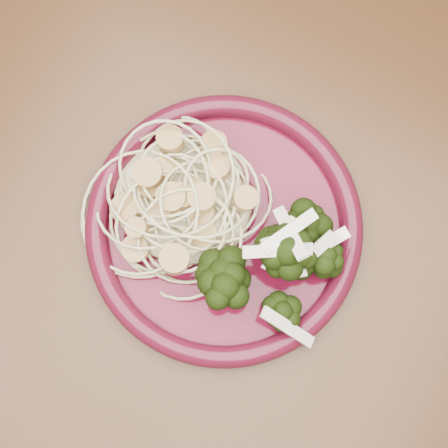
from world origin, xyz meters
TOP-DOWN VIEW (x-y plane):
  - dining_table at (0.00, 0.00)m, footprint 1.20×0.80m
  - dinner_plate at (0.09, 0.08)m, footprint 0.26×0.26m
  - spaghetti_pile at (0.05, 0.08)m, footprint 0.13×0.12m
  - scallop_cluster at (0.05, 0.08)m, footprint 0.12×0.12m
  - broccoli_pile at (0.14, 0.07)m, footprint 0.09×0.14m
  - onion_garnish at (0.14, 0.07)m, footprint 0.06×0.09m

SIDE VIEW (x-z plane):
  - dining_table at x=0.00m, z-range 0.28..1.03m
  - dinner_plate at x=0.09m, z-range 0.75..0.77m
  - spaghetti_pile at x=0.05m, z-range 0.76..0.78m
  - broccoli_pile at x=0.14m, z-range 0.76..0.80m
  - scallop_cluster at x=0.05m, z-range 0.78..0.82m
  - onion_garnish at x=0.14m, z-range 0.78..0.84m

